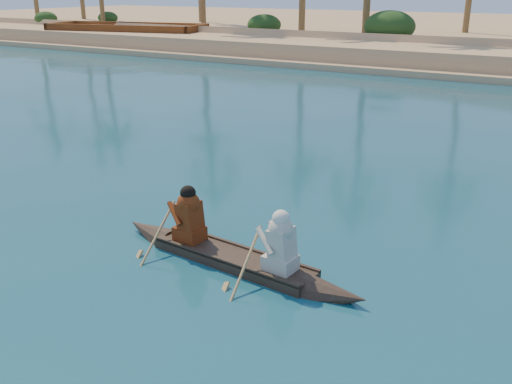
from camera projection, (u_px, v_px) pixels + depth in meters
The scene contains 3 objects.
ground at pixel (408, 266), 10.29m from camera, with size 160.00×160.00×0.00m, color #0A2F46.
canoe at pixel (232, 249), 10.29m from camera, with size 5.40×1.21×1.48m.
barge_left at pixel (127, 37), 47.00m from camera, with size 13.51×7.03×2.15m.
Camera 1 is at (2.35, -9.32, 4.77)m, focal length 40.00 mm.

